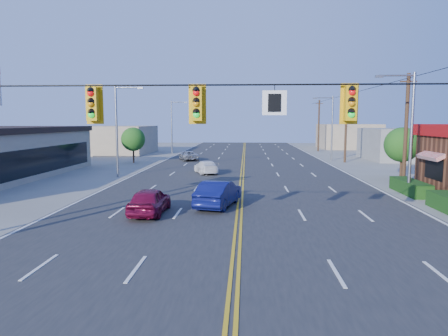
# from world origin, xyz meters

# --- Properties ---
(ground) EXTENTS (160.00, 160.00, 0.00)m
(ground) POSITION_xyz_m (0.00, 0.00, 0.00)
(ground) COLOR gray
(ground) RESTS_ON ground
(road) EXTENTS (20.00, 120.00, 0.06)m
(road) POSITION_xyz_m (0.00, 20.00, 0.03)
(road) COLOR #2D2D30
(road) RESTS_ON ground
(signal_span) EXTENTS (24.32, 0.34, 9.00)m
(signal_span) POSITION_xyz_m (-0.12, 0.00, 4.89)
(signal_span) COLOR #47301E
(signal_span) RESTS_ON ground
(streetlight_se) EXTENTS (2.55, 0.25, 8.00)m
(streetlight_se) POSITION_xyz_m (10.79, 14.00, 4.51)
(streetlight_se) COLOR gray
(streetlight_se) RESTS_ON ground
(streetlight_ne) EXTENTS (2.55, 0.25, 8.00)m
(streetlight_ne) POSITION_xyz_m (10.79, 38.00, 4.51)
(streetlight_ne) COLOR gray
(streetlight_ne) RESTS_ON ground
(streetlight_sw) EXTENTS (2.55, 0.25, 8.00)m
(streetlight_sw) POSITION_xyz_m (-10.79, 22.00, 4.51)
(streetlight_sw) COLOR gray
(streetlight_sw) RESTS_ON ground
(streetlight_nw) EXTENTS (2.55, 0.25, 8.00)m
(streetlight_nw) POSITION_xyz_m (-10.79, 48.00, 4.51)
(streetlight_nw) COLOR gray
(streetlight_nw) RESTS_ON ground
(utility_pole_near) EXTENTS (0.28, 0.28, 8.40)m
(utility_pole_near) POSITION_xyz_m (12.20, 18.00, 4.20)
(utility_pole_near) COLOR #47301E
(utility_pole_near) RESTS_ON ground
(utility_pole_mid) EXTENTS (0.28, 0.28, 8.40)m
(utility_pole_mid) POSITION_xyz_m (12.20, 36.00, 4.20)
(utility_pole_mid) COLOR #47301E
(utility_pole_mid) RESTS_ON ground
(utility_pole_far) EXTENTS (0.28, 0.28, 8.40)m
(utility_pole_far) POSITION_xyz_m (12.20, 54.00, 4.20)
(utility_pole_far) COLOR #47301E
(utility_pole_far) RESTS_ON ground
(tree_kfc_rear) EXTENTS (2.94, 2.94, 4.41)m
(tree_kfc_rear) POSITION_xyz_m (13.50, 22.00, 2.93)
(tree_kfc_rear) COLOR #47301E
(tree_kfc_rear) RESTS_ON ground
(tree_west) EXTENTS (2.80, 2.80, 4.20)m
(tree_west) POSITION_xyz_m (-13.00, 34.00, 2.79)
(tree_west) COLOR #47301E
(tree_west) RESTS_ON ground
(bld_east_mid) EXTENTS (12.00, 10.00, 4.00)m
(bld_east_mid) POSITION_xyz_m (22.00, 40.00, 2.00)
(bld_east_mid) COLOR gray
(bld_east_mid) RESTS_ON ground
(bld_west_far) EXTENTS (11.00, 12.00, 4.20)m
(bld_west_far) POSITION_xyz_m (-20.00, 48.00, 2.10)
(bld_west_far) COLOR tan
(bld_west_far) RESTS_ON ground
(bld_east_far) EXTENTS (10.00, 10.00, 4.40)m
(bld_east_far) POSITION_xyz_m (19.00, 62.00, 2.20)
(bld_east_far) COLOR tan
(bld_east_far) RESTS_ON ground
(car_magenta) EXTENTS (1.67, 4.11, 1.40)m
(car_magenta) POSITION_xyz_m (-4.69, 7.84, 0.70)
(car_magenta) COLOR maroon
(car_magenta) RESTS_ON ground
(car_blue) EXTENTS (2.56, 4.77, 1.49)m
(car_blue) POSITION_xyz_m (-1.22, 9.88, 0.75)
(car_blue) COLOR #0D1250
(car_blue) RESTS_ON ground
(car_white) EXTENTS (2.90, 4.42, 1.19)m
(car_white) POSITION_xyz_m (-3.40, 24.45, 0.60)
(car_white) COLOR white
(car_white) RESTS_ON ground
(car_silver) EXTENTS (3.14, 4.57, 1.16)m
(car_silver) POSITION_xyz_m (-6.85, 36.99, 0.58)
(car_silver) COLOR #AFAFB4
(car_silver) RESTS_ON ground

